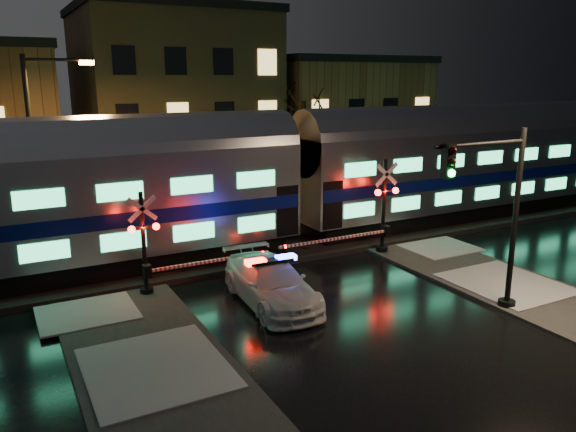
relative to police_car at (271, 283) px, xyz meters
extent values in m
plane|color=black|center=(1.79, 0.29, -0.74)|extent=(120.00, 120.00, 0.00)
cube|color=black|center=(1.79, 5.29, -0.62)|extent=(90.00, 4.20, 0.24)
cube|color=brown|center=(3.79, 22.79, 5.01)|extent=(12.00, 11.00, 11.50)
cube|color=brown|center=(16.79, 22.29, 3.51)|extent=(12.00, 10.00, 8.50)
cube|color=black|center=(16.74, 5.29, -0.10)|extent=(24.00, 2.40, 0.80)
cube|color=#B7BAC1|center=(16.74, 5.29, 2.20)|extent=(25.00, 3.05, 3.80)
cube|color=navy|center=(16.74, 5.29, 1.80)|extent=(24.75, 3.09, 0.55)
cube|color=#3DE898|center=(16.74, 3.73, 1.05)|extent=(21.00, 0.05, 0.62)
cube|color=#3DE898|center=(16.74, 3.73, 2.85)|extent=(21.00, 0.05, 0.62)
cylinder|color=#B7BAC1|center=(16.74, 5.29, 3.90)|extent=(25.00, 3.05, 3.05)
imported|color=silver|center=(0.00, 0.00, -0.01)|extent=(2.34, 5.18, 1.47)
cube|color=black|center=(0.00, 0.00, 0.77)|extent=(1.55, 0.48, 0.10)
cube|color=#FF0C05|center=(-0.55, 0.03, 0.81)|extent=(0.69, 0.38, 0.17)
cube|color=#1426FF|center=(0.55, -0.03, 0.81)|extent=(0.69, 0.38, 0.17)
cylinder|color=black|center=(6.73, 2.69, -0.59)|extent=(0.52, 0.52, 0.31)
cylinder|color=black|center=(6.73, 2.69, 1.32)|extent=(0.17, 0.17, 4.13)
sphere|color=#FF0C05|center=(6.26, 2.51, 2.05)|extent=(0.27, 0.27, 0.27)
sphere|color=#FF0C05|center=(7.19, 2.51, 2.05)|extent=(0.27, 0.27, 0.27)
cube|color=white|center=(4.15, 2.44, 0.34)|extent=(5.16, 0.10, 0.10)
cube|color=black|center=(6.73, 2.44, 0.34)|extent=(0.25, 0.30, 0.45)
cylinder|color=black|center=(-3.56, 2.69, -0.60)|extent=(0.47, 0.47, 0.28)
cylinder|color=black|center=(-3.56, 2.69, 1.12)|extent=(0.15, 0.15, 3.72)
sphere|color=#FF0C05|center=(-3.98, 2.51, 1.77)|extent=(0.24, 0.24, 0.24)
sphere|color=#FF0C05|center=(-3.14, 2.51, 1.77)|extent=(0.24, 0.24, 0.24)
cube|color=white|center=(-1.24, 2.44, 0.23)|extent=(4.65, 0.10, 0.10)
cube|color=black|center=(-3.56, 2.44, 0.23)|extent=(0.25, 0.30, 0.45)
cylinder|color=black|center=(6.69, -4.11, -0.59)|extent=(0.56, 0.56, 0.30)
cylinder|color=black|center=(6.69, -4.11, 2.25)|extent=(0.18, 0.18, 5.98)
cylinder|color=black|center=(4.89, -4.11, 4.84)|extent=(3.59, 0.12, 0.12)
cube|color=black|center=(3.50, -4.26, 4.44)|extent=(0.32, 0.28, 1.00)
sphere|color=#0CFF3F|center=(3.50, -4.42, 4.12)|extent=(0.22, 0.22, 0.22)
cylinder|color=black|center=(-6.32, 9.29, 3.45)|extent=(0.21, 0.21, 8.38)
cylinder|color=black|center=(-5.06, 9.29, 7.43)|extent=(2.51, 0.13, 0.13)
cube|color=orange|center=(-3.91, 9.29, 7.32)|extent=(0.58, 0.29, 0.19)
camera|label=1|loc=(-7.91, -15.99, 6.75)|focal=35.00mm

